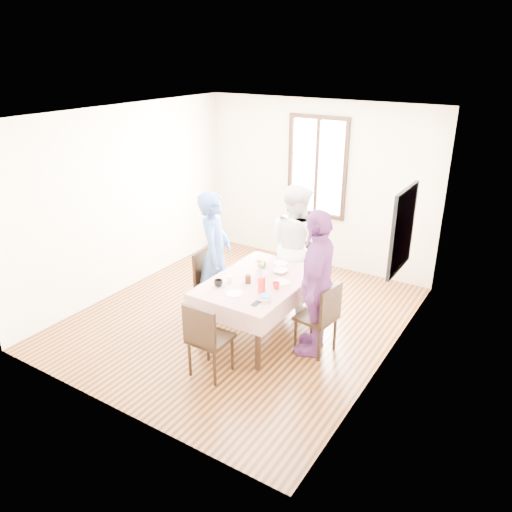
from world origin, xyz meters
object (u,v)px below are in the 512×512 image
object	(u,v)px
chair_far	(295,274)
person_left	(215,255)
person_far	(296,246)
person_right	(316,283)
chair_near	(210,338)
dining_table	(258,307)
chair_right	(316,317)
chair_left	(214,283)

from	to	relation	value
chair_far	person_left	size ratio (longest dim) A/B	0.52
person_far	person_right	bearing A→B (deg)	151.14
chair_far	person_far	world-z (taller)	person_far
chair_far	chair_near	size ratio (longest dim) A/B	1.00
chair_far	person_right	size ratio (longest dim) A/B	0.51
dining_table	chair_near	bearing A→B (deg)	-90.00
dining_table	chair_right	bearing A→B (deg)	3.29
person_right	person_left	bearing A→B (deg)	-108.15
chair_left	chair_near	size ratio (longest dim) A/B	1.00
person_right	chair_left	bearing A→B (deg)	-108.11
person_right	chair_near	bearing A→B (deg)	-51.10
dining_table	person_left	distance (m)	0.92
chair_left	chair_right	size ratio (longest dim) A/B	1.00
chair_right	person_left	bearing A→B (deg)	94.67
chair_left	dining_table	bearing A→B (deg)	70.93
chair_right	person_far	world-z (taller)	person_far
dining_table	chair_right	world-z (taller)	chair_right
person_left	person_right	world-z (taller)	person_right
chair_left	person_left	world-z (taller)	person_left
chair_right	chair_far	size ratio (longest dim) A/B	1.00
dining_table	chair_left	world-z (taller)	chair_left
chair_left	chair_near	xyz separation A→B (m)	(0.79, -1.13, 0.00)
person_right	dining_table	bearing A→B (deg)	-101.39
chair_far	person_left	xyz separation A→B (m)	(-0.77, -0.86, 0.42)
chair_near	person_left	world-z (taller)	person_left
person_far	chair_near	bearing A→B (deg)	111.75
chair_far	chair_near	world-z (taller)	same
chair_near	person_far	distance (m)	2.02
chair_left	chair_near	world-z (taller)	same
person_left	person_right	size ratio (longest dim) A/B	0.97
chair_far	person_left	bearing A→B (deg)	39.77
person_far	person_right	world-z (taller)	person_right
dining_table	chair_left	xyz separation A→B (m)	(-0.79, 0.14, 0.08)
chair_near	person_right	xyz separation A→B (m)	(0.77, 1.04, 0.44)
chair_near	person_left	xyz separation A→B (m)	(-0.77, 1.13, 0.42)
dining_table	chair_near	distance (m)	1.00
person_far	person_right	distance (m)	1.21
chair_near	person_right	size ratio (longest dim) A/B	0.51
chair_far	person_left	distance (m)	1.22
chair_far	chair_near	xyz separation A→B (m)	(0.00, -1.99, 0.00)
chair_left	person_right	distance (m)	1.62
dining_table	chair_far	world-z (taller)	chair_far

